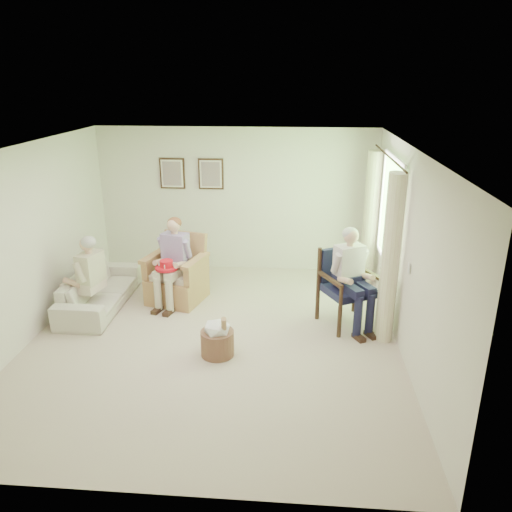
% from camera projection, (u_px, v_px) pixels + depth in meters
% --- Properties ---
extents(floor, '(5.50, 5.50, 0.00)m').
position_uv_depth(floor, '(214.00, 338.00, 6.90)').
color(floor, beige).
rests_on(floor, ground).
extents(back_wall, '(5.00, 0.04, 2.60)m').
position_uv_depth(back_wall, '(237.00, 200.00, 9.04)').
color(back_wall, silver).
rests_on(back_wall, ground).
extents(front_wall, '(5.00, 0.04, 2.60)m').
position_uv_depth(front_wall, '(154.00, 365.00, 3.88)').
color(front_wall, silver).
rests_on(front_wall, ground).
extents(left_wall, '(0.04, 5.50, 2.60)m').
position_uv_depth(left_wall, '(26.00, 245.00, 6.65)').
color(left_wall, silver).
rests_on(left_wall, ground).
extents(right_wall, '(0.04, 5.50, 2.60)m').
position_uv_depth(right_wall, '(408.00, 255.00, 6.27)').
color(right_wall, silver).
rests_on(right_wall, ground).
extents(ceiling, '(5.00, 5.50, 0.02)m').
position_uv_depth(ceiling, '(208.00, 148.00, 6.02)').
color(ceiling, white).
rests_on(ceiling, back_wall).
extents(window, '(0.13, 2.50, 1.63)m').
position_uv_depth(window, '(391.00, 209.00, 7.30)').
color(window, '#2D6B23').
rests_on(window, right_wall).
extents(curtain_left, '(0.34, 0.34, 2.30)m').
position_uv_depth(curtain_left, '(390.00, 260.00, 6.54)').
color(curtain_left, beige).
rests_on(curtain_left, ground).
extents(curtain_right, '(0.34, 0.34, 2.30)m').
position_uv_depth(curtain_right, '(370.00, 220.00, 8.38)').
color(curtain_right, beige).
rests_on(curtain_right, ground).
extents(framed_print_left, '(0.45, 0.05, 0.55)m').
position_uv_depth(framed_print_left, '(172.00, 173.00, 8.93)').
color(framed_print_left, '#382114').
rests_on(framed_print_left, back_wall).
extents(framed_print_right, '(0.45, 0.05, 0.55)m').
position_uv_depth(framed_print_right, '(211.00, 174.00, 8.87)').
color(framed_print_right, '#382114').
rests_on(framed_print_right, back_wall).
extents(wicker_armchair, '(0.83, 0.82, 1.06)m').
position_uv_depth(wicker_armchair, '(177.00, 280.00, 8.01)').
color(wicker_armchair, tan).
rests_on(wicker_armchair, ground).
extents(wood_armchair, '(0.71, 0.66, 1.09)m').
position_uv_depth(wood_armchair, '(348.00, 283.00, 7.22)').
color(wood_armchair, black).
rests_on(wood_armchair, ground).
extents(sofa, '(1.89, 0.74, 0.55)m').
position_uv_depth(sofa, '(99.00, 290.00, 7.79)').
color(sofa, beige).
rests_on(sofa, ground).
extents(person_wicker, '(0.40, 0.63, 1.36)m').
position_uv_depth(person_wicker, '(174.00, 256.00, 7.72)').
color(person_wicker, beige).
rests_on(person_wicker, ground).
extents(person_dark, '(0.40, 0.62, 1.43)m').
position_uv_depth(person_dark, '(351.00, 271.00, 6.97)').
color(person_dark, '#191A38').
rests_on(person_dark, ground).
extents(person_sofa, '(0.42, 0.62, 1.23)m').
position_uv_depth(person_sofa, '(88.00, 274.00, 7.32)').
color(person_sofa, beige).
rests_on(person_sofa, ground).
extents(red_hat, '(0.35, 0.35, 0.14)m').
position_uv_depth(red_hat, '(167.00, 266.00, 7.58)').
color(red_hat, red).
rests_on(red_hat, person_wicker).
extents(hatbox, '(0.52, 0.52, 0.64)m').
position_uv_depth(hatbox, '(217.00, 338.00, 6.42)').
color(hatbox, '#9F6D56').
rests_on(hatbox, ground).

